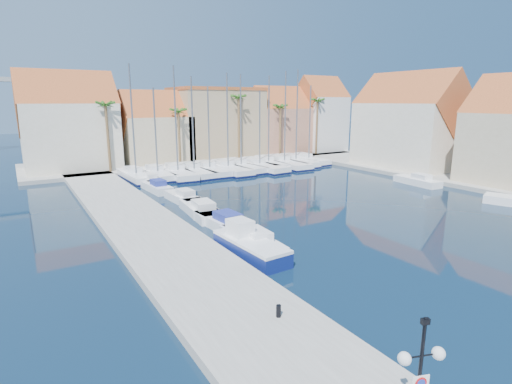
{
  "coord_description": "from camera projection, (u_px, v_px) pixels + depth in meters",
  "views": [
    {
      "loc": [
        -17.05,
        -14.0,
        9.83
      ],
      "look_at": [
        -1.46,
        11.48,
        3.0
      ],
      "focal_mm": 28.0,
      "sensor_mm": 36.0,
      "label": 1
    }
  ],
  "objects": [
    {
      "name": "ground",
      "position": [
        384.0,
        279.0,
        22.5
      ],
      "size": [
        260.0,
        260.0,
        0.0
      ],
      "primitive_type": "plane",
      "color": "black",
      "rests_on": "ground"
    },
    {
      "name": "quay_west",
      "position": [
        154.0,
        235.0,
        29.09
      ],
      "size": [
        6.0,
        77.0,
        0.5
      ],
      "primitive_type": "cube",
      "color": "gray",
      "rests_on": "ground"
    },
    {
      "name": "shore_north",
      "position": [
        201.0,
        159.0,
        67.45
      ],
      "size": [
        54.0,
        16.0,
        0.5
      ],
      "primitive_type": "cube",
      "color": "gray",
      "rests_on": "ground"
    },
    {
      "name": "shore_east",
      "position": [
        464.0,
        177.0,
        51.2
      ],
      "size": [
        12.0,
        60.0,
        0.5
      ],
      "primitive_type": "cube",
      "color": "gray",
      "rests_on": "ground"
    },
    {
      "name": "lamp_post",
      "position": [
        421.0,
        365.0,
        10.38
      ],
      "size": [
        1.3,
        0.68,
        3.98
      ],
      "rotation": [
        0.0,
        0.0,
        -0.33
      ],
      "color": "black",
      "rests_on": "quay_west"
    },
    {
      "name": "bollard",
      "position": [
        279.0,
        311.0,
        17.6
      ],
      "size": [
        0.22,
        0.22,
        0.56
      ],
      "primitive_type": "cylinder",
      "color": "black",
      "rests_on": "quay_west"
    },
    {
      "name": "fishing_boat",
      "position": [
        249.0,
        245.0,
        25.86
      ],
      "size": [
        2.43,
        6.28,
        2.16
      ],
      "rotation": [
        0.0,
        0.0,
        0.06
      ],
      "color": "navy",
      "rests_on": "ground"
    },
    {
      "name": "motorboat_west_0",
      "position": [
        252.0,
        240.0,
        27.35
      ],
      "size": [
        2.37,
        6.53,
        1.4
      ],
      "rotation": [
        0.0,
        0.0,
        -0.05
      ],
      "color": "white",
      "rests_on": "ground"
    },
    {
      "name": "motorboat_west_1",
      "position": [
        224.0,
        222.0,
        31.49
      ],
      "size": [
        2.49,
        6.62,
        1.4
      ],
      "rotation": [
        0.0,
        0.0,
        0.06
      ],
      "color": "white",
      "rests_on": "ground"
    },
    {
      "name": "motorboat_west_2",
      "position": [
        201.0,
        209.0,
        35.11
      ],
      "size": [
        2.76,
        6.91,
        1.4
      ],
      "rotation": [
        0.0,
        0.0,
        -0.09
      ],
      "color": "white",
      "rests_on": "ground"
    },
    {
      "name": "motorboat_west_3",
      "position": [
        184.0,
        197.0,
        39.44
      ],
      "size": [
        2.06,
        5.7,
        1.4
      ],
      "rotation": [
        0.0,
        0.0,
        0.05
      ],
      "color": "white",
      "rests_on": "ground"
    },
    {
      "name": "motorboat_west_4",
      "position": [
        157.0,
        187.0,
        44.34
      ],
      "size": [
        2.07,
        5.62,
        1.4
      ],
      "rotation": [
        0.0,
        0.0,
        0.05
      ],
      "color": "white",
      "rests_on": "ground"
    },
    {
      "name": "motorboat_west_5",
      "position": [
        150.0,
        180.0,
        48.25
      ],
      "size": [
        1.84,
        5.24,
        1.4
      ],
      "rotation": [
        0.0,
        0.0,
        -0.04
      ],
      "color": "white",
      "rests_on": "ground"
    },
    {
      "name": "motorboat_east_1",
      "position": [
        418.0,
        181.0,
        47.8
      ],
      "size": [
        2.31,
        5.96,
        1.4
      ],
      "rotation": [
        0.0,
        0.0,
        -0.08
      ],
      "color": "white",
      "rests_on": "ground"
    },
    {
      "name": "sailboat_0",
      "position": [
        135.0,
        175.0,
        50.5
      ],
      "size": [
        2.79,
        9.24,
        14.19
      ],
      "rotation": [
        0.0,
        0.0,
        0.04
      ],
      "color": "white",
      "rests_on": "ground"
    },
    {
      "name": "sailboat_1",
      "position": [
        156.0,
        174.0,
        51.87
      ],
      "size": [
        2.64,
        8.99,
        11.46
      ],
      "rotation": [
        0.0,
        0.0,
        0.03
      ],
      "color": "white",
      "rests_on": "ground"
    },
    {
      "name": "sailboat_2",
      "position": [
        177.0,
        172.0,
        52.93
      ],
      "size": [
        3.65,
        10.9,
        14.15
      ],
      "rotation": [
        0.0,
        0.0,
        -0.08
      ],
      "color": "white",
      "rests_on": "ground"
    },
    {
      "name": "sailboat_3",
      "position": [
        192.0,
        171.0,
        53.82
      ],
      "size": [
        3.26,
        10.14,
        12.91
      ],
      "rotation": [
        0.0,
        0.0,
        0.06
      ],
      "color": "white",
      "rests_on": "ground"
    },
    {
      "name": "sailboat_4",
      "position": [
        208.0,
        169.0,
        55.17
      ],
      "size": [
        2.91,
        10.25,
        11.75
      ],
      "rotation": [
        0.0,
        0.0,
        -0.02
      ],
      "color": "white",
      "rests_on": "ground"
    },
    {
      "name": "sailboat_5",
      "position": [
        226.0,
        168.0,
        56.34
      ],
      "size": [
        3.05,
        11.26,
        13.5
      ],
      "rotation": [
        0.0,
        0.0,
        0.01
      ],
      "color": "white",
      "rests_on": "ground"
    },
    {
      "name": "sailboat_6",
      "position": [
        239.0,
        166.0,
        57.75
      ],
      "size": [
        3.68,
        10.87,
        13.43
      ],
      "rotation": [
        0.0,
        0.0,
        0.08
      ],
      "color": "white",
      "rests_on": "ground"
    },
    {
      "name": "sailboat_7",
      "position": [
        257.0,
        166.0,
        58.55
      ],
      "size": [
        4.1,
        12.0,
        11.25
      ],
      "rotation": [
        0.0,
        0.0,
        0.09
      ],
      "color": "white",
      "rests_on": "ground"
    },
    {
      "name": "sailboat_8",
      "position": [
        267.0,
        163.0,
        60.69
      ],
      "size": [
        3.26,
        9.86,
        13.4
      ],
      "rotation": [
        0.0,
        0.0,
        -0.07
      ],
      "color": "white",
      "rests_on": "ground"
    },
    {
      "name": "sailboat_9",
      "position": [
        282.0,
        162.0,
        61.42
      ],
      "size": [
        3.51,
        12.05,
        14.07
      ],
      "rotation": [
        0.0,
        0.0,
        -0.03
      ],
      "color": "white",
      "rests_on": "ground"
    },
    {
      "name": "sailboat_10",
      "position": [
        294.0,
        161.0,
        62.77
      ],
      "size": [
        3.04,
        10.34,
        14.43
      ],
      "rotation": [
        0.0,
        0.0,
        -0.03
      ],
      "color": "white",
      "rests_on": "ground"
    },
    {
      "name": "sailboat_11",
      "position": [
        307.0,
        160.0,
        64.16
      ],
      "size": [
        2.87,
        8.98,
        12.15
      ],
      "rotation": [
        0.0,
        0.0,
        0.06
      ],
      "color": "white",
      "rests_on": "ground"
    },
    {
      "name": "building_0",
      "position": [
        69.0,
        125.0,
        55.05
      ],
      "size": [
        12.3,
        9.0,
        13.5
      ],
      "color": "beige",
      "rests_on": "shore_north"
    },
    {
      "name": "building_1",
      "position": [
        155.0,
        131.0,
        61.42
      ],
      "size": [
        10.3,
        8.0,
        11.0
      ],
      "color": "tan",
      "rests_on": "shore_north"
    },
    {
      "name": "building_2",
      "position": [
        216.0,
        123.0,
        67.64
      ],
      "size": [
        14.2,
        10.2,
        11.5
      ],
      "color": "tan",
      "rests_on": "shore_north"
    },
    {
      "name": "building_3",
      "position": [
        278.0,
        123.0,
        73.0
      ],
      "size": [
        10.3,
        8.0,
        12.0
      ],
      "color": "#B2735A",
      "rests_on": "shore_north"
    },
    {
      "name": "building_4",
      "position": [
        320.0,
        116.0,
        76.5
      ],
      "size": [
        8.3,
        8.0,
        14.0
      ],
      "color": "white",
      "rests_on": "shore_north"
    },
    {
      "name": "building_6",
      "position": [
        409.0,
        125.0,
        57.28
      ],
      "size": [
        9.0,
        14.3,
        13.5
      ],
      "color": "beige",
      "rests_on": "shore_east"
    },
    {
      "name": "palm_0",
      "position": [
        105.0,
        107.0,
        52.35
      ],
      "size": [
        2.6,
        2.6,
        10.15
      ],
      "color": "brown",
      "rests_on": "shore_north"
    },
    {
      "name": "palm_1",
      "position": [
        178.0,
        113.0,
        57.65
      ],
      "size": [
        2.6,
        2.6,
        9.15
      ],
      "color": "brown",
      "rests_on": "shore_north"
    },
    {
      "name": "palm_2",
      "position": [
        239.0,
        100.0,
        62.32
      ],
      "size": [
        2.6,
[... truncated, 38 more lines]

